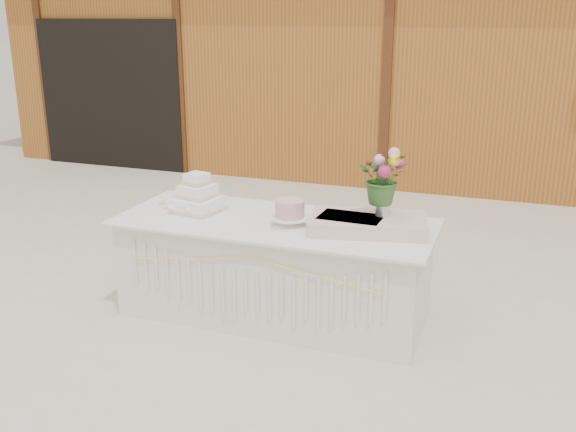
{
  "coord_description": "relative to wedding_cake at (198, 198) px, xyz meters",
  "views": [
    {
      "loc": [
        1.67,
        -4.27,
        2.25
      ],
      "look_at": [
        0.0,
        0.3,
        0.72
      ],
      "focal_mm": 40.0,
      "sensor_mm": 36.0,
      "label": 1
    }
  ],
  "objects": [
    {
      "name": "loose_flowers",
      "position": [
        -0.31,
        0.1,
        -0.1
      ],
      "size": [
        0.16,
        0.35,
        0.02
      ],
      "primitive_type": null,
      "rotation": [
        0.0,
        0.0,
        -0.04
      ],
      "color": "pink",
      "rests_on": "cake_table"
    },
    {
      "name": "barn",
      "position": [
        0.65,
        5.97,
        0.8
      ],
      "size": [
        12.6,
        4.6,
        3.3
      ],
      "color": "#955B1F",
      "rests_on": "ground"
    },
    {
      "name": "pink_cake_stand",
      "position": [
        0.81,
        -0.11,
        0.01
      ],
      "size": [
        0.28,
        0.28,
        0.2
      ],
      "color": "white",
      "rests_on": "cake_table"
    },
    {
      "name": "cake_table",
      "position": [
        0.66,
        -0.03,
        -0.49
      ],
      "size": [
        2.4,
        1.0,
        0.77
      ],
      "color": "silver",
      "rests_on": "ground"
    },
    {
      "name": "ground",
      "position": [
        0.66,
        -0.03,
        -0.87
      ],
      "size": [
        80.0,
        80.0,
        0.0
      ],
      "primitive_type": "plane",
      "color": "beige",
      "rests_on": "ground"
    },
    {
      "name": "satin_runner",
      "position": [
        1.37,
        -0.01,
        -0.05
      ],
      "size": [
        0.9,
        0.63,
        0.1
      ],
      "primitive_type": "cube",
      "rotation": [
        0.0,
        0.0,
        0.21
      ],
      "color": "beige",
      "rests_on": "cake_table"
    },
    {
      "name": "bouquet",
      "position": [
        1.46,
        0.06,
        0.33
      ],
      "size": [
        0.4,
        0.37,
        0.39
      ],
      "primitive_type": "imported",
      "rotation": [
        0.0,
        0.0,
        0.21
      ],
      "color": "#305A24",
      "rests_on": "flower_vase"
    },
    {
      "name": "flower_vase",
      "position": [
        1.46,
        0.06,
        0.07
      ],
      "size": [
        0.1,
        0.1,
        0.14
      ],
      "primitive_type": "cylinder",
      "color": "silver",
      "rests_on": "satin_runner"
    },
    {
      "name": "wedding_cake",
      "position": [
        0.0,
        0.0,
        0.0
      ],
      "size": [
        0.39,
        0.39,
        0.31
      ],
      "rotation": [
        0.0,
        0.0,
        -0.18
      ],
      "color": "white",
      "rests_on": "cake_table"
    }
  ]
}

